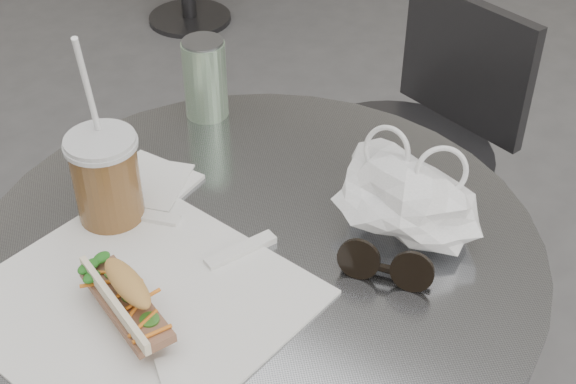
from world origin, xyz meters
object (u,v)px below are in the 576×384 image
Objects in this scene: banh_mi at (127,300)px; drink_can at (205,78)px; chair_far at (404,199)px; sunglasses at (385,267)px; iced_coffee at (106,177)px; cafe_table at (262,376)px.

drink_can is at bearing 137.94° from banh_mi.
sunglasses reaches higher than chair_far.
iced_coffee is 0.39m from sunglasses.
chair_far is 5.83× the size of drink_can.
chair_far is at bearing 69.64° from drink_can.
drink_can is at bearing 84.86° from chair_far.
drink_can is (-0.43, 0.17, 0.04)m from sunglasses.
banh_mi is 0.75× the size of iced_coffee.
sunglasses is (0.37, 0.11, -0.05)m from iced_coffee.
iced_coffee is at bearing 97.10° from chair_far.
chair_far is 0.95m from banh_mi.
chair_far is 0.66m from drink_can.
iced_coffee is at bearing -77.64° from drink_can.
banh_mi is at bearing 108.75° from chair_far.
drink_can reaches higher than sunglasses.
banh_mi is 1.70× the size of sunglasses.
iced_coffee reaches higher than drink_can.
banh_mi reaches higher than sunglasses.
sunglasses is at bearing -21.84° from drink_can.
sunglasses is (0.21, 0.23, -0.01)m from banh_mi.
cafe_table is at bearing -38.91° from drink_can.
cafe_table is at bearing 176.27° from sunglasses.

